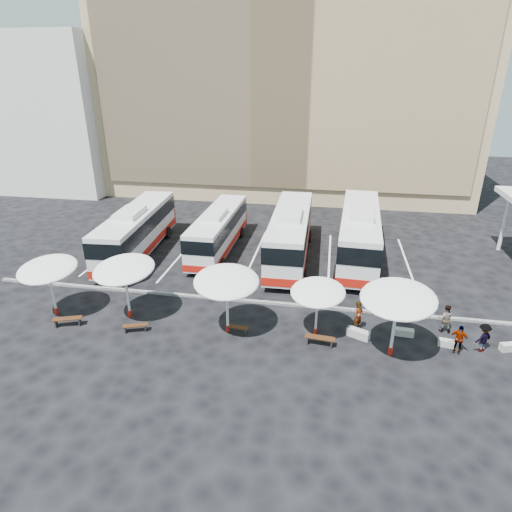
% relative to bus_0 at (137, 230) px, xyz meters
% --- Properties ---
extents(ground, '(120.00, 120.00, 0.00)m').
position_rel_bus_0_xyz_m(ground, '(9.50, -7.04, -2.05)').
color(ground, black).
rests_on(ground, ground).
extents(sandstone_building, '(42.00, 18.25, 29.60)m').
position_rel_bus_0_xyz_m(sandstone_building, '(9.50, 24.83, 10.58)').
color(sandstone_building, tan).
rests_on(sandstone_building, ground).
extents(apartment_block, '(14.00, 14.00, 18.00)m').
position_rel_bus_0_xyz_m(apartment_block, '(-18.50, 20.96, 6.95)').
color(apartment_block, silver).
rests_on(apartment_block, ground).
extents(curb_divider, '(34.00, 0.25, 0.15)m').
position_rel_bus_0_xyz_m(curb_divider, '(9.50, -6.54, -1.97)').
color(curb_divider, black).
rests_on(curb_divider, ground).
extents(bay_lines, '(24.15, 12.00, 0.01)m').
position_rel_bus_0_xyz_m(bay_lines, '(9.50, 0.96, -2.04)').
color(bay_lines, white).
rests_on(bay_lines, ground).
extents(bus_0, '(3.60, 12.79, 4.01)m').
position_rel_bus_0_xyz_m(bus_0, '(0.00, 0.00, 0.00)').
color(bus_0, silver).
rests_on(bus_0, ground).
extents(bus_1, '(2.72, 11.45, 3.63)m').
position_rel_bus_0_xyz_m(bus_1, '(6.33, 1.74, -0.19)').
color(bus_1, silver).
rests_on(bus_1, ground).
extents(bus_2, '(3.24, 13.17, 4.17)m').
position_rel_bus_0_xyz_m(bus_2, '(12.32, 1.25, 0.08)').
color(bus_2, silver).
rests_on(bus_2, ground).
extents(bus_3, '(3.68, 13.67, 4.30)m').
position_rel_bus_0_xyz_m(bus_3, '(17.67, 2.13, 0.15)').
color(bus_3, silver).
rests_on(bus_3, ground).
extents(sunshade_0, '(3.60, 3.65, 3.57)m').
position_rel_bus_0_xyz_m(sunshade_0, '(-0.94, -10.07, 0.99)').
color(sunshade_0, silver).
rests_on(sunshade_0, ground).
extents(sunshade_1, '(4.01, 4.05, 3.74)m').
position_rel_bus_0_xyz_m(sunshade_1, '(3.67, -9.58, 1.13)').
color(sunshade_1, silver).
rests_on(sunshade_1, ground).
extents(sunshade_2, '(4.53, 4.56, 3.79)m').
position_rel_bus_0_xyz_m(sunshade_2, '(9.95, -10.16, 1.17)').
color(sunshade_2, silver).
rests_on(sunshade_2, ground).
extents(sunshade_3, '(3.67, 3.70, 3.16)m').
position_rel_bus_0_xyz_m(sunshade_3, '(14.91, -9.51, 0.63)').
color(sunshade_3, silver).
rests_on(sunshade_3, ground).
extents(sunshade_4, '(4.99, 5.02, 3.95)m').
position_rel_bus_0_xyz_m(sunshade_4, '(18.90, -10.76, 1.30)').
color(sunshade_4, silver).
rests_on(sunshade_4, ground).
extents(wood_bench_0, '(1.70, 0.96, 0.50)m').
position_rel_bus_0_xyz_m(wood_bench_0, '(0.54, -11.18, -1.66)').
color(wood_bench_0, black).
rests_on(wood_bench_0, ground).
extents(wood_bench_1, '(1.45, 0.83, 0.43)m').
position_rel_bus_0_xyz_m(wood_bench_1, '(4.71, -11.07, -1.72)').
color(wood_bench_1, black).
rests_on(wood_bench_1, ground).
extents(wood_bench_2, '(1.37, 0.51, 0.41)m').
position_rel_bus_0_xyz_m(wood_bench_2, '(10.51, -10.17, -1.73)').
color(wood_bench_2, black).
rests_on(wood_bench_2, ground).
extents(wood_bench_3, '(1.66, 0.59, 0.50)m').
position_rel_bus_0_xyz_m(wood_bench_3, '(15.19, -10.55, -1.67)').
color(wood_bench_3, black).
rests_on(wood_bench_3, ground).
extents(conc_bench_0, '(1.35, 0.92, 0.48)m').
position_rel_bus_0_xyz_m(conc_bench_0, '(17.29, -9.44, -1.81)').
color(conc_bench_0, gray).
rests_on(conc_bench_0, ground).
extents(conc_bench_1, '(1.14, 0.45, 0.42)m').
position_rel_bus_0_xyz_m(conc_bench_1, '(19.82, -8.79, -1.84)').
color(conc_bench_1, gray).
rests_on(conc_bench_1, ground).
extents(conc_bench_2, '(1.10, 0.52, 0.40)m').
position_rel_bus_0_xyz_m(conc_bench_2, '(22.08, -9.49, -1.85)').
color(conc_bench_2, gray).
rests_on(conc_bench_2, ground).
extents(conc_bench_3, '(1.20, 0.72, 0.43)m').
position_rel_bus_0_xyz_m(conc_bench_3, '(25.28, -9.25, -1.84)').
color(conc_bench_3, gray).
rests_on(conc_bench_3, ground).
extents(passenger_0, '(0.74, 0.78, 1.80)m').
position_rel_bus_0_xyz_m(passenger_0, '(17.27, -8.65, -1.15)').
color(passenger_0, black).
rests_on(passenger_0, ground).
extents(passenger_1, '(0.90, 0.74, 1.69)m').
position_rel_bus_0_xyz_m(passenger_1, '(22.15, -7.92, -1.20)').
color(passenger_1, black).
rests_on(passenger_1, ground).
extents(passenger_2, '(1.03, 0.70, 1.62)m').
position_rel_bus_0_xyz_m(passenger_2, '(22.39, -9.95, -1.24)').
color(passenger_2, black).
rests_on(passenger_2, ground).
extents(passenger_3, '(1.22, 1.09, 1.64)m').
position_rel_bus_0_xyz_m(passenger_3, '(23.68, -9.56, -1.23)').
color(passenger_3, black).
rests_on(passenger_3, ground).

